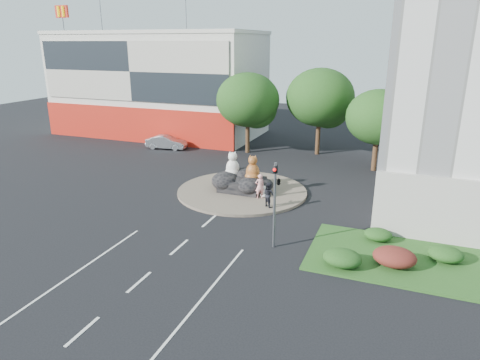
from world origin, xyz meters
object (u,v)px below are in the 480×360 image
object	(u,v)px
cat_white	(233,164)
parked_car	(167,142)
kitten_calico	(224,185)
pedestrian_pink	(260,186)
litter_bin	(338,257)
pedestrian_dark	(269,195)
kitten_white	(264,191)
cat_tabby	(253,168)

from	to	relation	value
cat_white	parked_car	distance (m)	15.50
cat_white	kitten_calico	xyz separation A→B (m)	(-0.28, -1.02, -1.50)
pedestrian_pink	litter_bin	size ratio (longest dim) A/B	2.58
pedestrian_dark	litter_bin	size ratio (longest dim) A/B	2.46
kitten_white	cat_tabby	bearing A→B (deg)	110.10
kitten_white	pedestrian_dark	world-z (taller)	pedestrian_dark
cat_white	litter_bin	distance (m)	13.47
cat_tabby	kitten_white	bearing A→B (deg)	-40.63
kitten_calico	parked_car	xyz separation A→B (m)	(-11.57, 10.91, 0.11)
cat_white	kitten_white	world-z (taller)	cat_white
kitten_white	litter_bin	xyz separation A→B (m)	(6.68, -7.93, -0.18)
kitten_calico	cat_tabby	bearing A→B (deg)	52.41
kitten_white	litter_bin	world-z (taller)	kitten_white
litter_bin	pedestrian_dark	bearing A→B (deg)	132.60
litter_bin	pedestrian_pink	bearing A→B (deg)	132.11
pedestrian_dark	parked_car	world-z (taller)	pedestrian_dark
cat_white	cat_tabby	world-z (taller)	cat_white
cat_white	litter_bin	bearing A→B (deg)	-53.02
cat_white	pedestrian_pink	distance (m)	3.37
kitten_white	litter_bin	size ratio (longest dim) A/B	1.29
cat_white	cat_tabby	size ratio (longest dim) A/B	1.02
litter_bin	cat_tabby	bearing A→B (deg)	131.72
parked_car	litter_bin	xyz separation A→B (m)	(21.53, -19.12, -0.26)
cat_white	kitten_white	size ratio (longest dim) A/B	2.22
kitten_white	pedestrian_pink	bearing A→B (deg)	-157.38
kitten_calico	kitten_white	bearing A→B (deg)	31.01
parked_car	pedestrian_pink	bearing A→B (deg)	-135.81
cat_white	kitten_white	xyz separation A→B (m)	(3.00, -1.30, -1.46)
pedestrian_pink	cat_white	bearing A→B (deg)	-65.07
kitten_calico	kitten_white	xyz separation A→B (m)	(3.28, -0.28, 0.04)
cat_tabby	litter_bin	distance (m)	11.94
cat_white	pedestrian_pink	xyz separation A→B (m)	(2.79, -1.60, -1.00)
cat_tabby	litter_bin	xyz separation A→B (m)	(7.87, -8.83, -1.62)
cat_tabby	parked_car	bearing A→B (deg)	139.40
cat_tabby	pedestrian_dark	xyz separation A→B (m)	(2.10, -2.55, -1.02)
pedestrian_dark	parked_car	size ratio (longest dim) A/B	0.39
kitten_white	pedestrian_dark	bearing A→B (deg)	-94.10
cat_tabby	parked_car	xyz separation A→B (m)	(-13.66, 10.29, -1.37)
pedestrian_pink	litter_bin	world-z (taller)	pedestrian_pink
pedestrian_dark	litter_bin	distance (m)	8.55
cat_tabby	pedestrian_pink	size ratio (longest dim) A/B	1.09
kitten_white	parked_car	world-z (taller)	parked_car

